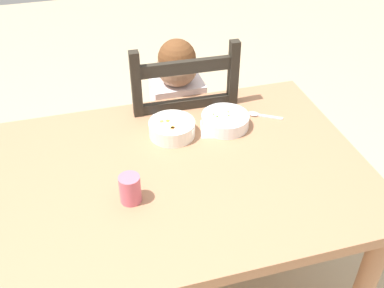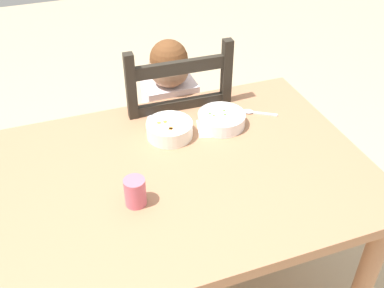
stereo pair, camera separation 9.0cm
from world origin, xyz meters
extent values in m
cube|color=#A36F4E|center=(0.00, 0.00, 0.74)|extent=(1.26, 0.89, 0.04)
cylinder|color=#A36F4E|center=(0.56, -0.37, 0.36)|extent=(0.07, 0.07, 0.72)
cylinder|color=#A36F4E|center=(-0.56, 0.37, 0.36)|extent=(0.07, 0.07, 0.72)
cylinder|color=#A36F4E|center=(0.56, 0.37, 0.36)|extent=(0.07, 0.07, 0.72)
cube|color=black|center=(0.13, 0.55, 0.46)|extent=(0.43, 0.43, 0.02)
cube|color=black|center=(0.33, 0.73, 0.22)|extent=(0.04, 0.04, 0.45)
cube|color=black|center=(-0.05, 0.74, 0.22)|extent=(0.04, 0.04, 0.45)
cube|color=black|center=(0.31, 0.35, 0.22)|extent=(0.04, 0.04, 0.45)
cube|color=black|center=(-0.06, 0.36, 0.22)|extent=(0.04, 0.04, 0.45)
cube|color=black|center=(0.31, 0.35, 0.75)|extent=(0.04, 0.04, 0.56)
cube|color=black|center=(-0.06, 0.36, 0.75)|extent=(0.04, 0.04, 0.56)
cube|color=black|center=(0.13, 0.36, 0.94)|extent=(0.36, 0.04, 0.05)
cube|color=black|center=(0.13, 0.36, 0.78)|extent=(0.36, 0.04, 0.05)
cube|color=silver|center=(0.13, 0.52, 0.63)|extent=(0.22, 0.14, 0.32)
sphere|color=#A57B5E|center=(0.13, 0.52, 0.87)|extent=(0.17, 0.17, 0.17)
sphere|color=brown|center=(0.13, 0.52, 0.90)|extent=(0.16, 0.16, 0.16)
cylinder|color=#3F4C72|center=(0.08, 0.40, 0.23)|extent=(0.07, 0.07, 0.47)
cylinder|color=#3F4C72|center=(0.19, 0.40, 0.23)|extent=(0.07, 0.07, 0.47)
cylinder|color=silver|center=(0.00, 0.42, 0.71)|extent=(0.06, 0.24, 0.13)
cylinder|color=silver|center=(0.26, 0.42, 0.71)|extent=(0.06, 0.24, 0.13)
cylinder|color=white|center=(0.23, 0.20, 0.79)|extent=(0.18, 0.18, 0.05)
cylinder|color=white|center=(0.23, 0.20, 0.76)|extent=(0.08, 0.08, 0.01)
cylinder|color=green|center=(0.23, 0.20, 0.79)|extent=(0.15, 0.15, 0.03)
sphere|color=#479A21|center=(0.24, 0.19, 0.81)|extent=(0.01, 0.01, 0.01)
sphere|color=#4A9720|center=(0.25, 0.22, 0.81)|extent=(0.01, 0.01, 0.01)
sphere|color=green|center=(0.19, 0.22, 0.81)|extent=(0.01, 0.01, 0.01)
sphere|color=#4BA021|center=(0.20, 0.20, 0.81)|extent=(0.01, 0.01, 0.01)
cylinder|color=white|center=(0.03, 0.20, 0.79)|extent=(0.17, 0.17, 0.06)
cylinder|color=white|center=(0.03, 0.20, 0.76)|extent=(0.08, 0.08, 0.01)
cylinder|color=orange|center=(0.03, 0.20, 0.80)|extent=(0.14, 0.14, 0.03)
cube|color=orange|center=(0.02, 0.16, 0.81)|extent=(0.02, 0.02, 0.01)
cube|color=orange|center=(-0.01, 0.21, 0.81)|extent=(0.02, 0.02, 0.01)
cube|color=orange|center=(0.02, 0.16, 0.81)|extent=(0.02, 0.02, 0.01)
cube|color=orange|center=(0.02, 0.21, 0.81)|extent=(0.02, 0.02, 0.01)
cube|color=silver|center=(0.42, 0.21, 0.76)|extent=(0.09, 0.06, 0.00)
ellipsoid|color=silver|center=(0.36, 0.24, 0.77)|extent=(0.05, 0.05, 0.01)
cylinder|color=#CE5F72|center=(-0.17, -0.10, 0.81)|extent=(0.07, 0.07, 0.09)
cube|color=white|center=(0.20, 0.18, 0.76)|extent=(0.15, 0.14, 0.00)
camera|label=1|loc=(-0.27, -1.13, 1.74)|focal=42.92mm
camera|label=2|loc=(-0.36, -1.11, 1.74)|focal=42.92mm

